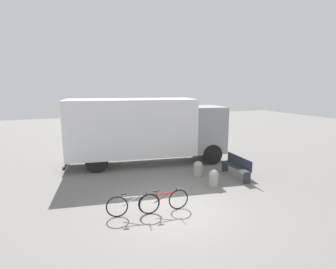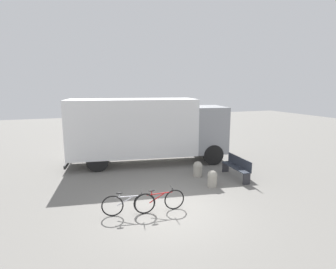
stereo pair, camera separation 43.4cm
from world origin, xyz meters
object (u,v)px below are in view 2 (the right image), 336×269
Objects in this scene: bicycle_middle at (160,201)px; park_bench at (237,166)px; bicycle_near at (128,204)px; bollard_far_bench at (198,169)px; delivery_truck at (147,128)px; bollard_near_bench at (212,178)px.

park_bench is at bearing 26.31° from bicycle_middle.
bicycle_near is 4.63m from bollard_far_bench.
bollard_near_bench is at bearing -60.43° from delivery_truck.
bollard_near_bench is at bearing -90.58° from bollard_far_bench.
park_bench reaches higher than bicycle_middle.
bollard_near_bench is (1.65, -4.27, -1.57)m from delivery_truck.
bicycle_near is (-5.38, -1.89, -0.16)m from park_bench.
delivery_truck is 5.09m from park_bench.
bollard_far_bench is at bearing 44.79° from bicycle_near.
bicycle_near is at bearing -161.33° from bollard_near_bench.
park_bench is 2.72× the size of bollard_far_bench.
delivery_truck reaches higher than park_bench.
delivery_truck is 6.13m from bicycle_near.
park_bench is at bearing -39.86° from delivery_truck.
delivery_truck is 5.06× the size of bicycle_near.
delivery_truck is 4.52× the size of park_bench.
bicycle_near and bicycle_middle have the same top height.
bicycle_middle is at bearing -92.49° from delivery_truck.
bicycle_middle is 3.07m from bollard_near_bench.
delivery_truck is 4.84m from bollard_near_bench.
bicycle_middle is 2.45× the size of bollard_far_bench.
bollard_far_bench is at bearing 46.99° from bicycle_middle.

